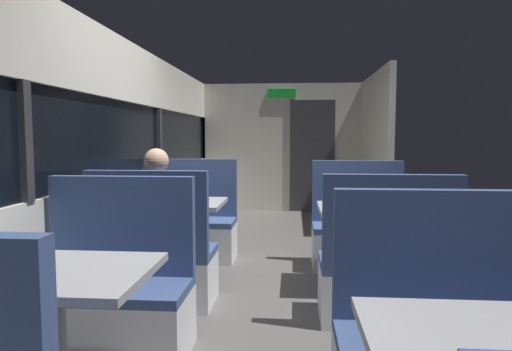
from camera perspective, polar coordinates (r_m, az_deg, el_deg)
name	(u,v)px	position (r m, az deg, el deg)	size (l,w,h in m)	color
ground_plane	(269,285)	(4.30, 1.62, -13.59)	(3.30, 9.20, 0.02)	#514F4C
carriage_window_panel_left	(113,163)	(4.41, -17.53, 1.47)	(0.09, 8.48, 2.30)	beige
carriage_end_bulkhead	(285,148)	(8.27, 3.63, 3.41)	(2.90, 0.11, 2.30)	beige
carriage_aisle_panel_right	(375,150)	(7.18, 14.63, 3.13)	(0.08, 2.40, 2.30)	beige
dining_table_near_window	(54,290)	(2.39, -24.03, -13.02)	(0.90, 0.70, 0.74)	#9E9EA3
bench_near_window_facing_entry	(114,301)	(3.08, -17.35, -14.80)	(0.95, 0.50, 1.10)	silver
dining_table_mid_window	(176,212)	(4.41, -9.99, -4.50)	(0.90, 0.70, 0.74)	#9E9EA3
bench_mid_window_facing_end	(154,264)	(3.82, -12.63, -10.81)	(0.95, 0.50, 1.10)	silver
bench_mid_window_facing_entry	(193,229)	(5.13, -7.94, -6.67)	(0.95, 0.50, 1.10)	silver
dining_table_rear_aisle	(371,218)	(4.13, 14.16, -5.23)	(0.90, 0.70, 0.74)	#9E9EA3
bench_rear_aisle_facing_end	(386,278)	(3.53, 15.94, -12.22)	(0.95, 0.50, 1.10)	silver
bench_rear_aisle_facing_entry	(359,236)	(4.86, 12.73, -7.40)	(0.95, 0.50, 1.10)	silver
seated_passenger	(156,237)	(3.84, -12.36, -7.52)	(0.47, 0.55, 1.26)	#26262D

